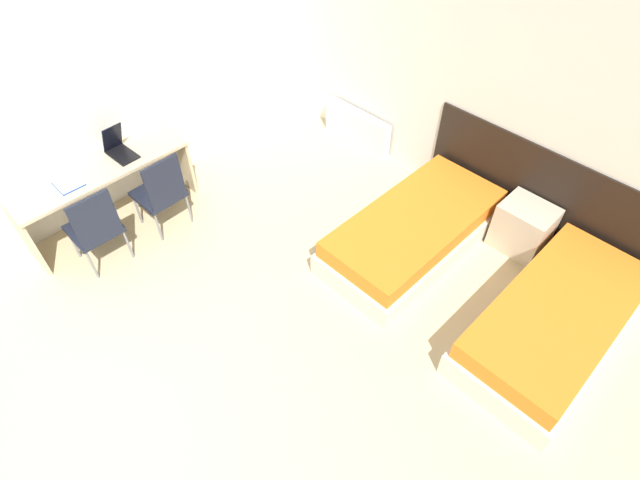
{
  "coord_description": "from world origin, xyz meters",
  "views": [
    {
      "loc": [
        2.25,
        0.28,
        3.91
      ],
      "look_at": [
        0.0,
        2.52,
        0.55
      ],
      "focal_mm": 28.0,
      "sensor_mm": 36.0,
      "label": 1
    }
  ],
  "objects": [
    {
      "name": "ground_plane",
      "position": [
        0.0,
        0.0,
        0.0
      ],
      "size": [
        20.0,
        20.0,
        0.0
      ],
      "primitive_type": "plane",
      "color": "beige"
    },
    {
      "name": "wall_back",
      "position": [
        0.0,
        4.6,
        1.35
      ],
      "size": [
        5.96,
        0.05,
        2.7
      ],
      "color": "silver",
      "rests_on": "ground_plane"
    },
    {
      "name": "wall_left",
      "position": [
        -2.51,
        2.29,
        1.35
      ],
      "size": [
        0.05,
        5.57,
        2.7
      ],
      "color": "silver",
      "rests_on": "ground_plane"
    },
    {
      "name": "headboard_panel",
      "position": [
        1.16,
        4.56,
        0.52
      ],
      "size": [
        2.64,
        0.03,
        1.05
      ],
      "color": "black",
      "rests_on": "ground_plane"
    },
    {
      "name": "bed_near_window",
      "position": [
        0.38,
        3.51,
        0.22
      ],
      "size": [
        0.98,
        2.04,
        0.45
      ],
      "color": "beige",
      "rests_on": "ground_plane"
    },
    {
      "name": "bed_near_door",
      "position": [
        1.94,
        3.51,
        0.22
      ],
      "size": [
        0.98,
        2.04,
        0.45
      ],
      "color": "beige",
      "rests_on": "ground_plane"
    },
    {
      "name": "nightstand",
      "position": [
        1.16,
        4.32,
        0.27
      ],
      "size": [
        0.52,
        0.43,
        0.54
      ],
      "color": "beige",
      "rests_on": "ground_plane"
    },
    {
      "name": "radiator",
      "position": [
        -1.3,
        4.48,
        0.23
      ],
      "size": [
        1.01,
        0.12,
        0.46
      ],
      "color": "silver",
      "rests_on": "ground_plane"
    },
    {
      "name": "desk",
      "position": [
        -2.19,
        1.5,
        0.57
      ],
      "size": [
        0.58,
        1.82,
        0.74
      ],
      "color": "#C6B28E",
      "rests_on": "ground_plane"
    },
    {
      "name": "chair_near_laptop",
      "position": [
        -1.7,
        1.87,
        0.5
      ],
      "size": [
        0.47,
        0.47,
        0.94
      ],
      "rotation": [
        0.0,
        0.0,
        0.04
      ],
      "color": "black",
      "rests_on": "ground_plane"
    },
    {
      "name": "chair_near_notebook",
      "position": [
        -1.7,
        1.13,
        0.5
      ],
      "size": [
        0.46,
        0.46,
        0.94
      ],
      "rotation": [
        0.0,
        0.0,
        -0.01
      ],
      "color": "black",
      "rests_on": "ground_plane"
    },
    {
      "name": "laptop",
      "position": [
        -2.22,
        1.79,
        0.81
      ],
      "size": [
        0.36,
        0.23,
        0.34
      ],
      "rotation": [
        0.0,
        0.0,
        0.05
      ],
      "color": "black",
      "rests_on": "desk"
    },
    {
      "name": "open_notebook",
      "position": [
        -2.14,
        1.18,
        0.75
      ],
      "size": [
        0.27,
        0.24,
        0.02
      ],
      "rotation": [
        0.0,
        0.0,
        -0.01
      ],
      "color": "#1E4793",
      "rests_on": "desk"
    }
  ]
}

